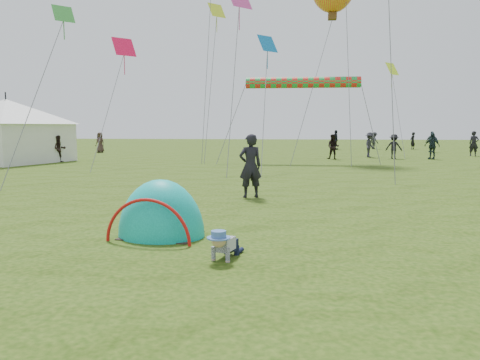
# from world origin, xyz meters

# --- Properties ---
(ground) EXTENTS (140.00, 140.00, 0.00)m
(ground) POSITION_xyz_m (0.00, 0.00, 0.00)
(ground) COLOR #183507
(crawling_toddler) EXTENTS (0.65, 0.78, 0.52)m
(crawling_toddler) POSITION_xyz_m (0.36, -0.53, 0.26)
(crawling_toddler) COLOR black
(crawling_toddler) RESTS_ON ground
(popup_tent) EXTENTS (1.89, 1.63, 2.22)m
(popup_tent) POSITION_xyz_m (-1.08, 0.96, 0.00)
(popup_tent) COLOR #08918A
(popup_tent) RESTS_ON ground
(standing_adult) EXTENTS (0.81, 0.67, 1.90)m
(standing_adult) POSITION_xyz_m (0.24, 6.08, 0.95)
(standing_adult) COLOR black
(standing_adult) RESTS_ON ground
(event_marquee) EXTENTS (7.22, 7.22, 3.99)m
(event_marquee) POSITION_xyz_m (-15.18, 18.35, 1.99)
(event_marquee) COLOR white
(event_marquee) RESTS_ON ground
(crowd_person_1) EXTENTS (0.96, 0.86, 1.62)m
(crowd_person_1) POSITION_xyz_m (4.23, 23.00, 0.81)
(crowd_person_1) COLOR black
(crowd_person_1) RESTS_ON ground
(crowd_person_2) EXTENTS (0.78, 1.13, 1.79)m
(crowd_person_2) POSITION_xyz_m (5.65, 35.99, 0.89)
(crowd_person_2) COLOR black
(crowd_person_2) RESTS_ON ground
(crowd_person_3) EXTENTS (1.19, 0.92, 1.62)m
(crowd_person_3) POSITION_xyz_m (8.23, 23.81, 0.81)
(crowd_person_3) COLOR black
(crowd_person_3) RESTS_ON ground
(crowd_person_4) EXTENTS (1.03, 0.89, 1.77)m
(crowd_person_4) POSITION_xyz_m (-12.90, 21.53, 0.89)
(crowd_person_4) COLOR black
(crowd_person_4) RESTS_ON ground
(crowd_person_6) EXTENTS (0.67, 0.69, 1.59)m
(crowd_person_6) POSITION_xyz_m (12.83, 37.26, 0.80)
(crowd_person_6) COLOR black
(crowd_person_6) RESTS_ON ground
(crowd_person_7) EXTENTS (0.97, 0.97, 1.59)m
(crowd_person_7) POSITION_xyz_m (-12.19, 18.68, 0.79)
(crowd_person_7) COLOR black
(crowd_person_7) RESTS_ON ground
(crowd_person_8) EXTENTS (1.02, 1.00, 1.72)m
(crowd_person_8) POSITION_xyz_m (10.61, 23.66, 0.86)
(crowd_person_8) COLOR #1B292F
(crowd_person_8) RESTS_ON ground
(crowd_person_9) EXTENTS (1.07, 1.28, 1.73)m
(crowd_person_9) POSITION_xyz_m (6.91, 25.15, 0.86)
(crowd_person_9) COLOR #26242D
(crowd_person_9) RESTS_ON ground
(crowd_person_10) EXTENTS (0.92, 0.73, 1.65)m
(crowd_person_10) POSITION_xyz_m (-13.94, 28.97, 0.82)
(crowd_person_10) COLOR #3F2D28
(crowd_person_10) RESTS_ON ground
(crowd_person_12) EXTENTS (0.69, 0.48, 1.79)m
(crowd_person_12) POSITION_xyz_m (14.58, 27.37, 0.90)
(crowd_person_12) COLOR black
(crowd_person_12) RESTS_ON ground
(crowd_person_14) EXTENTS (1.01, 0.42, 1.72)m
(crowd_person_14) POSITION_xyz_m (13.07, 32.12, 0.86)
(crowd_person_14) COLOR #2D3C48
(crowd_person_14) RESTS_ON ground
(crowd_person_15) EXTENTS (1.01, 1.18, 1.58)m
(crowd_person_15) POSITION_xyz_m (9.35, 37.35, 0.79)
(crowd_person_15) COLOR black
(crowd_person_15) RESTS_ON ground
(rainbow_tube_kite) EXTENTS (6.66, 0.64, 0.64)m
(rainbow_tube_kite) POSITION_xyz_m (2.13, 20.28, 4.68)
(rainbow_tube_kite) COLOR red
(diamond_kite_2) EXTENTS (1.15, 1.15, 0.94)m
(diamond_kite_2) POSITION_xyz_m (8.96, 28.75, 6.39)
(diamond_kite_2) COLOR #D6FF22
(diamond_kite_3) EXTENTS (0.90, 0.90, 0.74)m
(diamond_kite_3) POSITION_xyz_m (-8.15, 11.68, 6.85)
(diamond_kite_3) COLOR green
(diamond_kite_6) EXTENTS (1.29, 1.29, 1.05)m
(diamond_kite_6) POSITION_xyz_m (-7.80, 17.98, 6.51)
(diamond_kite_6) COLOR #F10C41
(diamond_kite_8) EXTENTS (1.17, 1.17, 0.95)m
(diamond_kite_8) POSITION_xyz_m (-3.40, 23.32, 9.62)
(diamond_kite_8) COLOR #C9E024
(diamond_kite_10) EXTENTS (1.06, 1.06, 0.86)m
(diamond_kite_10) POSITION_xyz_m (0.25, 16.27, 6.25)
(diamond_kite_10) COLOR #0B68B3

